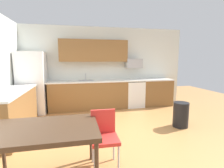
# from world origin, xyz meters

# --- Properties ---
(ground_plane) EXTENTS (12.00, 12.00, 0.00)m
(ground_plane) POSITION_xyz_m (0.00, 0.00, 0.00)
(ground_plane) COLOR #B77F47
(wall_back) EXTENTS (5.80, 0.10, 2.70)m
(wall_back) POSITION_xyz_m (0.00, 2.65, 1.35)
(wall_back) COLOR silver
(wall_back) RESTS_ON ground
(cabinet_run_back) EXTENTS (2.51, 0.60, 0.90)m
(cabinet_run_back) POSITION_xyz_m (-0.50, 2.30, 0.45)
(cabinet_run_back) COLOR brown
(cabinet_run_back) RESTS_ON ground
(cabinet_run_back_right) EXTENTS (1.04, 0.60, 0.90)m
(cabinet_run_back_right) POSITION_xyz_m (1.88, 2.30, 0.45)
(cabinet_run_back_right) COLOR brown
(cabinet_run_back_right) RESTS_ON ground
(cabinet_run_left) EXTENTS (0.60, 2.00, 0.90)m
(cabinet_run_left) POSITION_xyz_m (-2.30, 0.80, 0.45)
(cabinet_run_left) COLOR brown
(cabinet_run_left) RESTS_ON ground
(countertop_back) EXTENTS (4.80, 0.64, 0.04)m
(countertop_back) POSITION_xyz_m (0.00, 2.30, 0.92)
(countertop_back) COLOR silver
(countertop_back) RESTS_ON cabinet_run_back
(countertop_left) EXTENTS (0.64, 2.00, 0.04)m
(countertop_left) POSITION_xyz_m (-2.30, 0.80, 0.92)
(countertop_left) COLOR silver
(countertop_left) RESTS_ON cabinet_run_left
(upper_cabinets_back) EXTENTS (2.20, 0.34, 0.70)m
(upper_cabinets_back) POSITION_xyz_m (-0.30, 2.43, 1.90)
(upper_cabinets_back) COLOR brown
(refrigerator) EXTENTS (0.76, 0.70, 1.85)m
(refrigerator) POSITION_xyz_m (-2.18, 2.22, 0.92)
(refrigerator) COLOR white
(refrigerator) RESTS_ON ground
(oven_range) EXTENTS (0.60, 0.60, 0.91)m
(oven_range) POSITION_xyz_m (1.06, 2.30, 0.46)
(oven_range) COLOR white
(oven_range) RESTS_ON ground
(microwave) EXTENTS (0.54, 0.36, 0.32)m
(microwave) POSITION_xyz_m (1.06, 2.40, 1.49)
(microwave) COLOR #9EA0A5
(sink_basin) EXTENTS (0.48, 0.40, 0.14)m
(sink_basin) POSITION_xyz_m (-0.58, 2.30, 0.88)
(sink_basin) COLOR #A5A8AD
(sink_basin) RESTS_ON countertop_back
(sink_faucet) EXTENTS (0.02, 0.02, 0.24)m
(sink_faucet) POSITION_xyz_m (-0.58, 2.48, 1.04)
(sink_faucet) COLOR #B2B5BA
(sink_faucet) RESTS_ON countertop_back
(dining_table) EXTENTS (1.40, 0.90, 0.76)m
(dining_table) POSITION_xyz_m (-1.32, -0.98, 0.69)
(dining_table) COLOR #422D1E
(dining_table) RESTS_ON ground
(chair_near_table) EXTENTS (0.41, 0.41, 0.85)m
(chair_near_table) POSITION_xyz_m (-0.50, -0.77, 0.50)
(chair_near_table) COLOR red
(chair_near_table) RESTS_ON ground
(trash_bin) EXTENTS (0.36, 0.36, 0.60)m
(trash_bin) POSITION_xyz_m (1.56, 0.33, 0.30)
(trash_bin) COLOR black
(trash_bin) RESTS_ON ground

